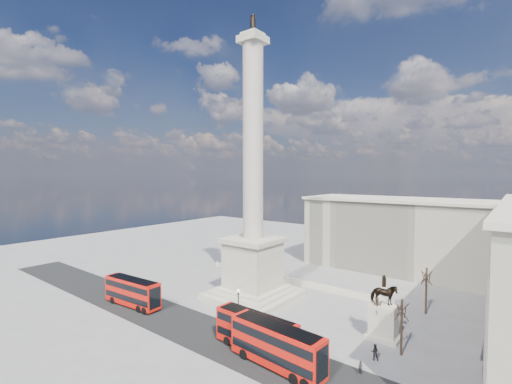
{
  "coord_description": "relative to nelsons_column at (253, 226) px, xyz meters",
  "views": [
    {
      "loc": [
        37.64,
        -42.42,
        21.95
      ],
      "look_at": [
        1.88,
        3.46,
        19.09
      ],
      "focal_mm": 24.0,
      "sensor_mm": 36.0,
      "label": 1
    }
  ],
  "objects": [
    {
      "name": "ground",
      "position": [
        0.0,
        -5.0,
        -12.92
      ],
      "size": [
        180.0,
        180.0,
        0.0
      ],
      "primitive_type": "plane",
      "color": "gray",
      "rests_on": "ground"
    },
    {
      "name": "asphalt_road",
      "position": [
        5.0,
        -15.0,
        -12.91
      ],
      "size": [
        120.0,
        9.0,
        0.01
      ],
      "primitive_type": "cube",
      "color": "black",
      "rests_on": "ground"
    },
    {
      "name": "nelsons_column",
      "position": [
        0.0,
        0.0,
        0.0
      ],
      "size": [
        14.0,
        14.0,
        49.85
      ],
      "color": "#C0B7A0",
      "rests_on": "ground"
    },
    {
      "name": "balustrade_wall",
      "position": [
        0.0,
        11.0,
        -12.37
      ],
      "size": [
        40.0,
        0.6,
        1.1
      ],
      "primitive_type": "cube",
      "color": "beige",
      "rests_on": "ground"
    },
    {
      "name": "building_northeast",
      "position": [
        20.0,
        35.0,
        -4.59
      ],
      "size": [
        51.0,
        17.0,
        16.6
      ],
      "color": "beige",
      "rests_on": "ground"
    },
    {
      "name": "red_bus_a",
      "position": [
        -13.33,
        -15.69,
        -10.5
      ],
      "size": [
        11.53,
        3.49,
        4.61
      ],
      "rotation": [
        0.0,
        0.0,
        0.08
      ],
      "color": "red",
      "rests_on": "ground"
    },
    {
      "name": "red_bus_b",
      "position": [
        12.13,
        -14.62,
        -10.47
      ],
      "size": [
        11.58,
        3.1,
        4.66
      ],
      "rotation": [
        0.0,
        0.0,
        -0.04
      ],
      "color": "red",
      "rests_on": "ground"
    },
    {
      "name": "red_bus_c",
      "position": [
        16.17,
        -15.98,
        -10.37
      ],
      "size": [
        12.17,
        3.65,
        4.86
      ],
      "rotation": [
        0.0,
        0.0,
        -0.08
      ],
      "color": "red",
      "rests_on": "ground"
    },
    {
      "name": "victorian_lamp",
      "position": [
        7.05,
        -12.16,
        -9.28
      ],
      "size": [
        0.53,
        0.53,
        6.18
      ],
      "rotation": [
        0.0,
        0.0,
        0.35
      ],
      "color": "black",
      "rests_on": "ground"
    },
    {
      "name": "equestrian_statue",
      "position": [
        23.53,
        -1.59,
        -9.87
      ],
      "size": [
        4.21,
        3.15,
        8.7
      ],
      "color": "beige",
      "rests_on": "ground"
    },
    {
      "name": "bare_tree_near",
      "position": [
        26.59,
        -4.43,
        -7.16
      ],
      "size": [
        1.67,
        1.67,
        7.3
      ],
      "rotation": [
        0.0,
        0.0,
        0.36
      ],
      "color": "#332319",
      "rests_on": "ground"
    },
    {
      "name": "bare_tree_mid",
      "position": [
        22.96,
        -2.29,
        -8.16
      ],
      "size": [
        1.59,
        1.59,
        6.04
      ],
      "rotation": [
        0.0,
        0.0,
        0.14
      ],
      "color": "#332319",
      "rests_on": "ground"
    },
    {
      "name": "bare_tree_far",
      "position": [
        26.19,
        11.06,
        -6.81
      ],
      "size": [
        1.9,
        1.9,
        7.76
      ],
      "rotation": [
        0.0,
        0.0,
        -0.05
      ],
      "color": "#332319",
      "rests_on": "ground"
    },
    {
      "name": "pedestrian_walking",
      "position": [
        24.23,
        -11.5,
        -12.15
      ],
      "size": [
        0.63,
        0.49,
        1.54
      ],
      "primitive_type": "imported",
      "rotation": [
        0.0,
        0.0,
        -0.23
      ],
      "color": "black",
      "rests_on": "ground"
    },
    {
      "name": "pedestrian_standing",
      "position": [
        24.42,
        -7.51,
        -11.95
      ],
      "size": [
        1.13,
        1.01,
        1.93
      ],
      "primitive_type": "imported",
      "rotation": [
        0.0,
        0.0,
        3.49
      ],
      "color": "black",
      "rests_on": "ground"
    },
    {
      "name": "pedestrian_crossing",
      "position": [
        10.91,
        -10.05,
        -12.16
      ],
      "size": [
        0.92,
        0.85,
        1.51
      ],
      "primitive_type": "imported",
      "rotation": [
        0.0,
        0.0,
        2.46
      ],
      "color": "black",
      "rests_on": "ground"
    }
  ]
}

